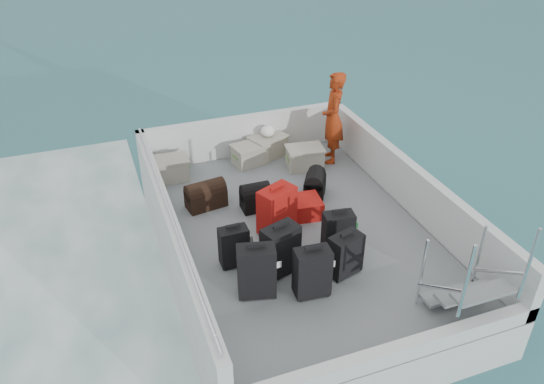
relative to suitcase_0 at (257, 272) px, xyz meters
The scene contains 22 objects.
ground 1.70m from the suitcase_0, 47.16° to the left, with size 160.00×160.00×0.00m, color #1A565C.
ferry_hull 1.55m from the suitcase_0, 47.16° to the left, with size 3.60×5.00×0.60m, color silver.
deck 1.45m from the suitcase_0, 47.16° to the left, with size 3.30×4.70×0.02m, color slate.
deck_fittings 1.48m from the suitcase_0, 28.57° to the left, with size 3.60×5.00×0.90m.
suitcase_0 is the anchor object (origin of this frame).
suitcase_1 0.62m from the suitcase_0, 98.01° to the left, with size 0.36×0.21×0.54m, color black.
suitcase_3 0.64m from the suitcase_0, 19.12° to the right, with size 0.41×0.24×0.63m, color black.
suitcase_4 0.50m from the suitcase_0, 35.41° to the left, with size 0.45×0.26×0.66m, color black.
suitcase_5 1.27m from the suitcase_0, 58.79° to the left, with size 0.49×0.30×0.68m, color #A2150C.
suitcase_6 1.13m from the suitcase_0, ahead, with size 0.40×0.24×0.56m, color black.
suitcase_7 1.35m from the suitcase_0, 20.01° to the left, with size 0.39×0.22×0.55m, color black.
suitcase_8 1.73m from the suitcase_0, 51.58° to the left, with size 0.44×0.67×0.26m, color #A2150C.
duffel_0 2.05m from the suitcase_0, 92.57° to the left, with size 0.57×0.30×0.32m, color black, non-canonical shape.
duffel_1 1.84m from the suitcase_0, 71.74° to the left, with size 0.41×0.30×0.32m, color black, non-canonical shape.
duffel_2 2.36m from the suitcase_0, 49.23° to the left, with size 0.41×0.30×0.32m, color black, non-canonical shape.
crate_0 3.06m from the suitcase_0, 97.96° to the left, with size 0.56×0.38×0.34m, color #A4A18F.
crate_1 3.21m from the suitcase_0, 73.25° to the left, with size 0.53×0.36×0.32m, color #A4A18F.
crate_2 3.48m from the suitcase_0, 68.07° to the left, with size 0.57×0.40×0.35m, color #A4A18F.
crate_3 3.14m from the suitcase_0, 56.59° to the left, with size 0.56×0.39×0.34m, color #A4A18F.
yellow_bag 3.48m from the suitcase_0, 55.71° to the left, with size 0.28×0.26×0.22m, color yellow.
white_bag 3.48m from the suitcase_0, 68.07° to the left, with size 0.24×0.24×0.18m, color white.
passenger 3.56m from the suitcase_0, 50.37° to the left, with size 0.57×0.37×1.54m, color red.
Camera 1 is at (-2.40, -5.46, 4.92)m, focal length 35.00 mm.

